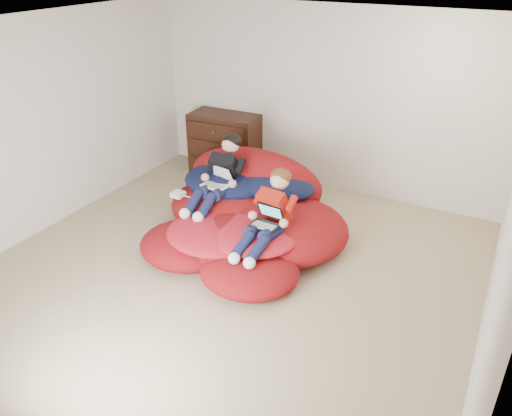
{
  "coord_description": "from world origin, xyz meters",
  "views": [
    {
      "loc": [
        2.36,
        -3.82,
        3.12
      ],
      "look_at": [
        0.18,
        0.23,
        0.7
      ],
      "focal_mm": 35.0,
      "sensor_mm": 36.0,
      "label": 1
    }
  ],
  "objects_px": {
    "older_boy": "(220,172)",
    "laptop_white": "(218,180)",
    "beanbag_pile": "(246,214)",
    "laptop_black": "(267,219)",
    "younger_boy": "(270,211)",
    "dresser": "(225,144)"
  },
  "relations": [
    {
      "from": "dresser",
      "to": "younger_boy",
      "type": "bearing_deg",
      "value": -47.74
    },
    {
      "from": "beanbag_pile",
      "to": "older_boy",
      "type": "bearing_deg",
      "value": 168.98
    },
    {
      "from": "laptop_white",
      "to": "laptop_black",
      "type": "height_order",
      "value": "laptop_white"
    },
    {
      "from": "beanbag_pile",
      "to": "laptop_white",
      "type": "bearing_deg",
      "value": 178.18
    },
    {
      "from": "dresser",
      "to": "beanbag_pile",
      "type": "relative_size",
      "value": 0.43
    },
    {
      "from": "older_boy",
      "to": "laptop_white",
      "type": "distance_m",
      "value": 0.1
    },
    {
      "from": "older_boy",
      "to": "younger_boy",
      "type": "height_order",
      "value": "older_boy"
    },
    {
      "from": "dresser",
      "to": "laptop_black",
      "type": "xyz_separation_m",
      "value": [
        1.71,
        -1.93,
        0.1
      ]
    },
    {
      "from": "younger_boy",
      "to": "laptop_white",
      "type": "height_order",
      "value": "younger_boy"
    },
    {
      "from": "younger_boy",
      "to": "laptop_white",
      "type": "distance_m",
      "value": 1.01
    },
    {
      "from": "older_boy",
      "to": "younger_boy",
      "type": "xyz_separation_m",
      "value": [
        0.91,
        -0.49,
        -0.07
      ]
    },
    {
      "from": "beanbag_pile",
      "to": "laptop_white",
      "type": "relative_size",
      "value": 6.78
    },
    {
      "from": "older_boy",
      "to": "laptop_black",
      "type": "xyz_separation_m",
      "value": [
        0.91,
        -0.54,
        -0.14
      ]
    },
    {
      "from": "dresser",
      "to": "younger_boy",
      "type": "relative_size",
      "value": 1.01
    },
    {
      "from": "older_boy",
      "to": "younger_boy",
      "type": "relative_size",
      "value": 1.06
    },
    {
      "from": "dresser",
      "to": "beanbag_pile",
      "type": "bearing_deg",
      "value": -50.95
    },
    {
      "from": "older_boy",
      "to": "dresser",
      "type": "bearing_deg",
      "value": 119.73
    },
    {
      "from": "beanbag_pile",
      "to": "older_boy",
      "type": "xyz_separation_m",
      "value": [
        -0.4,
        0.08,
        0.43
      ]
    },
    {
      "from": "beanbag_pile",
      "to": "younger_boy",
      "type": "height_order",
      "value": "younger_boy"
    },
    {
      "from": "beanbag_pile",
      "to": "older_boy",
      "type": "distance_m",
      "value": 0.59
    },
    {
      "from": "dresser",
      "to": "younger_boy",
      "type": "distance_m",
      "value": 2.54
    },
    {
      "from": "beanbag_pile",
      "to": "younger_boy",
      "type": "relative_size",
      "value": 2.34
    }
  ]
}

